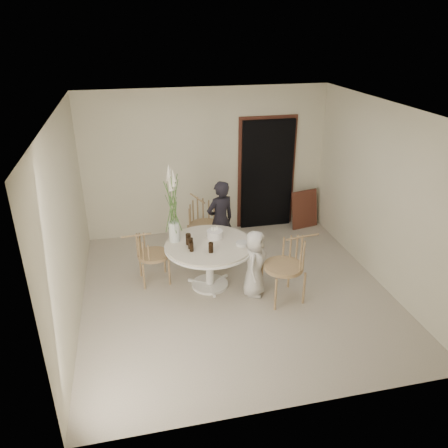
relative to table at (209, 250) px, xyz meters
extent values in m
plane|color=beige|center=(0.35, -0.25, -0.62)|extent=(4.50, 4.50, 0.00)
plane|color=silver|center=(0.35, -0.25, 2.08)|extent=(4.50, 4.50, 0.00)
plane|color=beige|center=(0.35, 2.00, 0.73)|extent=(4.50, 0.00, 4.50)
plane|color=beige|center=(0.35, -2.50, 0.73)|extent=(4.50, 0.00, 4.50)
plane|color=beige|center=(-1.90, -0.25, 0.73)|extent=(0.00, 4.50, 4.50)
plane|color=beige|center=(2.60, -0.25, 0.73)|extent=(0.00, 4.50, 4.50)
cube|color=black|center=(1.50, 1.94, 0.43)|extent=(1.00, 0.10, 2.10)
cube|color=maroon|center=(1.50, 1.98, 0.49)|extent=(1.12, 0.03, 2.22)
cylinder|color=white|center=(0.00, 0.00, -0.60)|extent=(0.56, 0.56, 0.04)
cylinder|color=white|center=(0.00, 0.00, -0.27)|extent=(0.12, 0.12, 0.65)
cylinder|color=white|center=(0.00, 0.00, 0.07)|extent=(1.33, 1.33, 0.03)
cylinder|color=beige|center=(0.00, 0.00, 0.09)|extent=(1.30, 1.30, 0.04)
cube|color=maroon|center=(2.22, 1.70, -0.25)|extent=(0.58, 0.28, 0.74)
cylinder|color=tan|center=(-0.01, 0.77, -0.37)|extent=(0.03, 0.03, 0.50)
cylinder|color=tan|center=(0.41, 0.91, -0.37)|extent=(0.03, 0.03, 0.50)
cylinder|color=tan|center=(-0.15, 1.19, -0.37)|extent=(0.03, 0.03, 0.50)
cylinder|color=tan|center=(0.27, 1.33, -0.37)|extent=(0.03, 0.03, 0.50)
cylinder|color=tan|center=(0.13, 1.05, -0.10)|extent=(0.55, 0.55, 0.06)
cylinder|color=tan|center=(0.71, -0.37, -0.36)|extent=(0.03, 0.03, 0.51)
cylinder|color=tan|center=(0.78, -0.82, -0.36)|extent=(0.03, 0.03, 0.51)
cylinder|color=tan|center=(1.16, -0.31, -0.36)|extent=(0.03, 0.03, 0.51)
cylinder|color=tan|center=(1.22, -0.76, -0.36)|extent=(0.03, 0.03, 0.51)
cylinder|color=tan|center=(0.97, -0.56, -0.08)|extent=(0.57, 0.57, 0.06)
cylinder|color=tan|center=(-0.60, 0.15, -0.40)|extent=(0.03, 0.03, 0.44)
cylinder|color=tan|center=(-0.64, 0.54, -0.40)|extent=(0.03, 0.03, 0.44)
cylinder|color=tan|center=(-0.99, 0.12, -0.40)|extent=(0.03, 0.03, 0.44)
cylinder|color=tan|center=(-1.02, 0.51, -0.40)|extent=(0.03, 0.03, 0.44)
cylinder|color=tan|center=(-0.81, 0.33, -0.16)|extent=(0.49, 0.49, 0.05)
imported|color=black|center=(0.35, 0.83, 0.08)|extent=(0.59, 0.48, 1.39)
imported|color=silver|center=(0.60, -0.36, -0.10)|extent=(0.52, 0.59, 1.02)
cylinder|color=white|center=(0.12, 0.17, 0.17)|extent=(0.24, 0.24, 0.12)
cylinder|color=#FDE9A0|center=(0.12, 0.17, 0.26)|extent=(0.01, 0.01, 0.05)
cylinder|color=#FDE9A0|center=(0.16, 0.20, 0.26)|extent=(0.01, 0.01, 0.05)
cylinder|color=#FDE9A0|center=(0.08, 0.19, 0.26)|extent=(0.01, 0.01, 0.05)
cylinder|color=black|center=(-0.29, -0.18, 0.18)|extent=(0.07, 0.07, 0.13)
cylinder|color=black|center=(-0.03, -0.27, 0.19)|extent=(0.08, 0.08, 0.15)
cylinder|color=black|center=(-0.29, -0.09, 0.19)|extent=(0.08, 0.08, 0.16)
cylinder|color=black|center=(-0.30, 0.04, 0.20)|extent=(0.09, 0.09, 0.17)
cylinder|color=silver|center=(0.46, -0.16, 0.14)|extent=(0.18, 0.18, 0.05)
cylinder|color=white|center=(-0.49, 0.20, 0.26)|extent=(0.16, 0.16, 0.30)
cylinder|color=#456F2F|center=(-0.46, 0.21, 0.64)|extent=(0.01, 0.01, 0.75)
cone|color=silver|center=(-0.46, 0.21, 1.02)|extent=(0.08, 0.08, 0.19)
cylinder|color=#456F2F|center=(-0.47, 0.23, 0.67)|extent=(0.01, 0.01, 0.82)
cone|color=silver|center=(-0.47, 0.23, 1.08)|extent=(0.08, 0.08, 0.19)
cylinder|color=#456F2F|center=(-0.50, 0.23, 0.71)|extent=(0.01, 0.01, 0.88)
cone|color=silver|center=(-0.50, 0.23, 1.15)|extent=(0.08, 0.08, 0.19)
cylinder|color=#456F2F|center=(-0.52, 0.21, 0.74)|extent=(0.01, 0.01, 0.95)
cone|color=silver|center=(-0.52, 0.21, 1.21)|extent=(0.08, 0.08, 0.19)
cylinder|color=#456F2F|center=(-0.51, 0.18, 0.64)|extent=(0.01, 0.01, 0.75)
cone|color=silver|center=(-0.51, 0.18, 1.02)|extent=(0.08, 0.08, 0.19)
cylinder|color=#456F2F|center=(-0.49, 0.17, 0.67)|extent=(0.01, 0.01, 0.82)
cone|color=silver|center=(-0.49, 0.17, 1.08)|extent=(0.08, 0.08, 0.19)
cylinder|color=#456F2F|center=(-0.46, 0.18, 0.71)|extent=(0.01, 0.01, 0.88)
cone|color=silver|center=(-0.46, 0.18, 1.15)|extent=(0.08, 0.08, 0.19)
camera|label=1|loc=(-1.04, -5.63, 3.10)|focal=35.00mm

